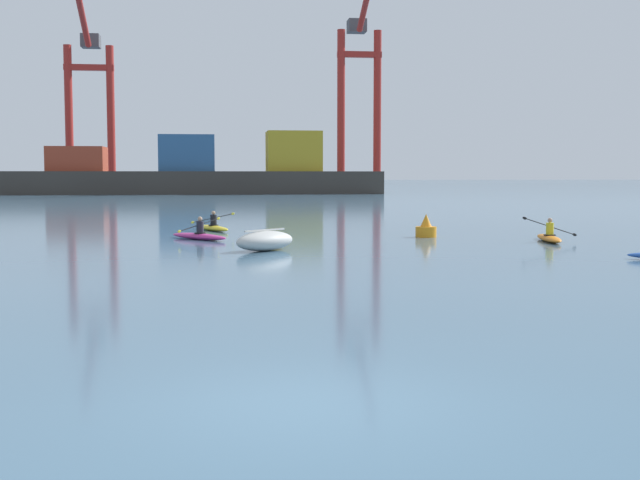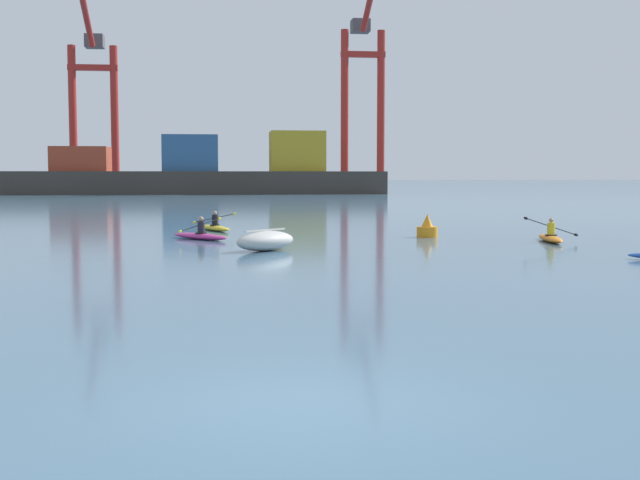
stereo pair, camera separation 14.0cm
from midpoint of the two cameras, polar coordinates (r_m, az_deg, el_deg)
ground_plane at (r=9.86m, az=-1.31°, el=-11.26°), size 800.00×800.00×0.00m
container_barge at (r=115.92m, az=-8.83°, el=4.54°), size 53.83×8.50×8.70m
gantry_crane_west at (r=131.95m, az=-15.70°, el=9.87°), size 7.44×16.15×30.08m
gantry_crane_west_mid at (r=129.58m, az=2.74°, el=10.83°), size 6.91×17.62×33.15m
capsized_dinghy at (r=29.13m, az=-3.97°, el=-0.06°), size 2.67×2.55×0.76m
channel_buoy at (r=35.70m, az=7.23°, el=0.78°), size 0.90×0.90×1.00m
kayak_yellow at (r=39.81m, az=-7.52°, el=0.89°), size 2.10×3.36×0.95m
kayak_orange at (r=34.32m, az=15.44°, el=0.19°), size 2.17×3.45×1.02m
kayak_magenta at (r=34.50m, az=-8.49°, el=0.32°), size 2.63×3.00×0.95m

